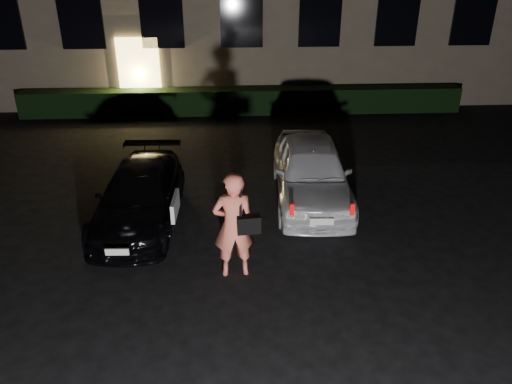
{
  "coord_description": "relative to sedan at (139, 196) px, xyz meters",
  "views": [
    {
      "loc": [
        -0.42,
        -6.24,
        5.25
      ],
      "look_at": [
        0.01,
        2.0,
        1.14
      ],
      "focal_mm": 35.0,
      "sensor_mm": 36.0,
      "label": 1
    }
  ],
  "objects": [
    {
      "name": "ground",
      "position": [
        2.36,
        -3.12,
        -0.56
      ],
      "size": [
        80.0,
        80.0,
        0.0
      ],
      "primitive_type": "plane",
      "color": "black",
      "rests_on": "ground"
    },
    {
      "name": "hedge",
      "position": [
        2.36,
        7.38,
        -0.14
      ],
      "size": [
        15.0,
        0.7,
        0.85
      ],
      "primitive_type": "cube",
      "color": "black",
      "rests_on": "ground"
    },
    {
      "name": "sedan",
      "position": [
        0.0,
        0.0,
        0.0
      ],
      "size": [
        1.73,
        4.0,
        1.12
      ],
      "rotation": [
        0.0,
        0.0,
        -0.04
      ],
      "color": "black",
      "rests_on": "ground"
    },
    {
      "name": "hatch",
      "position": [
        3.72,
        0.79,
        0.13
      ],
      "size": [
        1.81,
        4.12,
        1.38
      ],
      "rotation": [
        0.0,
        0.0,
        -0.05
      ],
      "color": "white",
      "rests_on": "ground"
    },
    {
      "name": "man",
      "position": [
        1.95,
        -2.04,
        0.42
      ],
      "size": [
        0.84,
        0.54,
        1.96
      ],
      "rotation": [
        0.0,
        0.0,
        3.25
      ],
      "color": "#E46A56",
      "rests_on": "ground"
    }
  ]
}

